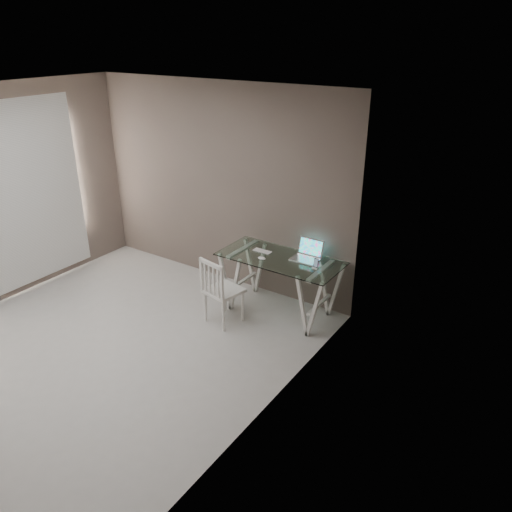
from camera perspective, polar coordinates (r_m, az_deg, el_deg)
The scene contains 7 objects.
room at distance 5.18m, azimuth -20.14°, elevation 5.70°, with size 4.50×4.52×2.71m.
desk at distance 6.16m, azimuth 2.71°, elevation -3.31°, with size 1.50×0.70×0.75m.
chair at distance 5.89m, azimuth -4.23°, elevation -3.74°, with size 0.45×0.45×0.86m.
laptop at distance 6.00m, azimuth 5.90°, elevation 0.20°, with size 0.32×0.29×0.22m.
keyboard at distance 6.17m, azimuth 0.73°, elevation 0.56°, with size 0.25×0.11×0.01m, color silver.
mouse at distance 5.95m, azimuth 0.65°, elevation -0.26°, with size 0.10×0.06×0.03m, color white.
phone_dock at distance 5.77m, azimuth 6.82°, elevation -1.10°, with size 0.06×0.06×0.12m.
Camera 1 is at (3.97, -2.84, 3.26)m, focal length 35.00 mm.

